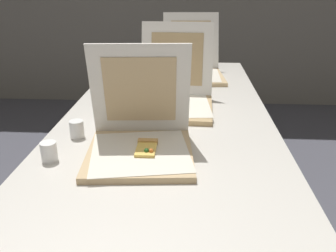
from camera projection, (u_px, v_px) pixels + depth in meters
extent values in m
cube|color=beige|center=(166.00, 126.00, 1.52)|extent=(0.92, 2.36, 0.03)
cylinder|color=gray|center=(125.00, 113.00, 2.71)|extent=(0.04, 0.04, 0.70)
cylinder|color=gray|center=(228.00, 116.00, 2.67)|extent=(0.04, 0.04, 0.70)
cube|color=tan|center=(140.00, 154.00, 1.23)|extent=(0.38, 0.38, 0.02)
cube|color=silver|center=(140.00, 152.00, 1.22)|extent=(0.38, 0.38, 0.00)
cube|color=white|center=(140.00, 91.00, 1.28)|extent=(0.36, 0.12, 0.35)
cube|color=tan|center=(140.00, 91.00, 1.28)|extent=(0.26, 0.08, 0.25)
cube|color=#EAC156|center=(146.00, 149.00, 1.22)|extent=(0.07, 0.11, 0.01)
cube|color=tan|center=(148.00, 142.00, 1.27)|extent=(0.07, 0.02, 0.02)
sphere|color=#2D6628|center=(146.00, 150.00, 1.19)|extent=(0.02, 0.02, 0.02)
sphere|color=orange|center=(151.00, 151.00, 1.19)|extent=(0.02, 0.02, 0.02)
cube|color=tan|center=(173.00, 108.00, 1.65)|extent=(0.37, 0.37, 0.02)
cube|color=silver|center=(175.00, 105.00, 1.66)|extent=(0.34, 0.34, 0.00)
cube|color=white|center=(177.00, 59.00, 1.78)|extent=(0.36, 0.10, 0.35)
cube|color=tan|center=(177.00, 59.00, 1.78)|extent=(0.26, 0.07, 0.25)
cube|color=#E5B74C|center=(164.00, 106.00, 1.63)|extent=(0.12, 0.13, 0.01)
cube|color=tan|center=(172.00, 102.00, 1.67)|extent=(0.07, 0.06, 0.02)
sphere|color=#2D6628|center=(166.00, 105.00, 1.62)|extent=(0.02, 0.02, 0.02)
cube|color=tan|center=(193.00, 77.00, 2.17)|extent=(0.39, 0.39, 0.02)
cube|color=silver|center=(193.00, 75.00, 2.17)|extent=(0.33, 0.33, 0.00)
cube|color=white|center=(191.00, 41.00, 2.32)|extent=(0.37, 0.14, 0.34)
cube|color=tan|center=(191.00, 41.00, 2.31)|extent=(0.26, 0.10, 0.25)
cylinder|color=white|center=(193.00, 72.00, 2.13)|extent=(0.03, 0.03, 0.00)
cylinder|color=white|center=(195.00, 74.00, 2.13)|extent=(0.01, 0.00, 0.03)
cylinder|color=white|center=(193.00, 74.00, 2.14)|extent=(0.01, 0.00, 0.03)
cylinder|color=white|center=(193.00, 74.00, 2.12)|extent=(0.01, 0.00, 0.03)
cylinder|color=white|center=(121.00, 93.00, 1.80)|extent=(0.05, 0.05, 0.07)
cylinder|color=white|center=(77.00, 129.00, 1.37)|extent=(0.05, 0.05, 0.07)
cylinder|color=white|center=(49.00, 152.00, 1.19)|extent=(0.05, 0.05, 0.07)
cylinder|color=white|center=(102.00, 111.00, 1.55)|extent=(0.05, 0.05, 0.07)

